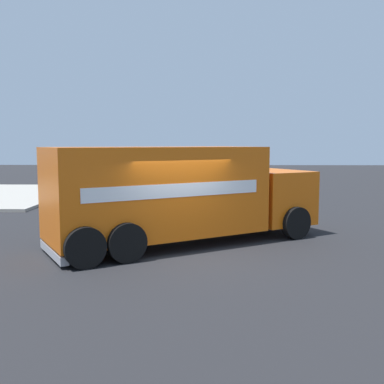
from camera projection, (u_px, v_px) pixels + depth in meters
ground_plane at (185, 254)px, 11.87m from camera, size 100.00×100.00×0.00m
delivery_truck at (180, 193)px, 13.00m from camera, size 6.38×8.28×2.84m
pickup_maroon at (116, 185)px, 23.63m from camera, size 2.38×5.26×1.38m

